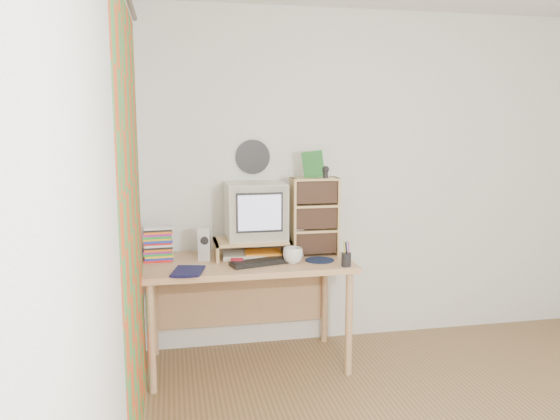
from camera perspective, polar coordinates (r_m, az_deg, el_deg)
name	(u,v)px	position (r m, az deg, el deg)	size (l,w,h in m)	color
back_wall	(372,179)	(4.26, 9.60, 3.23)	(3.50, 3.50, 0.00)	white
left_wall	(113,230)	(2.26, -17.01, -2.00)	(3.50, 3.50, 0.00)	white
curtain	(133,231)	(2.75, -15.14, -2.16)	(2.20, 2.20, 0.00)	#C2451B
wall_disc	(253,157)	(3.99, -2.86, 5.56)	(0.25, 0.25, 0.02)	black
desk	(246,277)	(3.83, -3.61, -6.96)	(1.40, 0.70, 0.75)	tan
monitor_riser	(252,243)	(3.82, -2.97, -3.47)	(0.52, 0.30, 0.12)	tan
crt_monitor	(256,211)	(3.83, -2.52, -0.08)	(0.41, 0.41, 0.39)	beige
speaker_left	(204,244)	(3.75, -7.93, -3.54)	(0.08, 0.08, 0.22)	silver
speaker_right	(297,242)	(3.84, 1.79, -3.35)	(0.07, 0.07, 0.19)	silver
keyboard	(260,262)	(3.62, -2.08, -5.49)	(0.40, 0.13, 0.03)	black
dvd_stack	(158,241)	(3.78, -12.66, -3.21)	(0.19, 0.13, 0.27)	brown
cd_rack	(314,216)	(3.85, 3.59, -0.67)	(0.33, 0.18, 0.55)	tan
mug	(293,256)	(3.64, 1.35, -4.78)	(0.13, 0.13, 0.11)	silver
diary	(174,269)	(3.47, -11.07, -6.12)	(0.22, 0.17, 0.04)	#0F0F38
mousepad	(320,260)	(3.73, 4.16, -5.25)	(0.20, 0.20, 0.00)	#0F1932
pen_cup	(346,257)	(3.58, 6.94, -4.89)	(0.06, 0.06, 0.13)	black
papers	(251,254)	(3.81, -3.05, -4.67)	(0.28, 0.21, 0.04)	silver
red_box	(237,262)	(3.62, -4.51, -5.41)	(0.08, 0.05, 0.04)	#AA1226
game_box	(313,164)	(3.80, 3.49, 4.78)	(0.14, 0.03, 0.18)	#1B5F22
webcam	(326,172)	(3.79, 4.79, 3.99)	(0.05, 0.05, 0.08)	black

